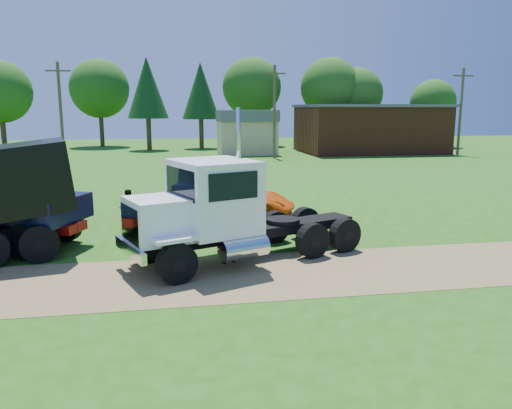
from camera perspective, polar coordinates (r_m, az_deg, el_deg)
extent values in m
plane|color=#214E11|center=(15.23, 7.22, -7.62)|extent=(140.00, 140.00, 0.00)
cube|color=olive|center=(15.22, 7.22, -7.60)|extent=(120.00, 4.20, 0.01)
cube|color=black|center=(16.34, -0.62, -3.16)|extent=(7.74, 3.83, 0.32)
cylinder|color=black|center=(14.12, -9.04, -6.68)|extent=(1.22, 0.77, 1.16)
cylinder|color=black|center=(14.12, -9.04, -6.68)|extent=(0.52, 0.51, 0.41)
cylinder|color=black|center=(16.16, -12.11, -4.54)|extent=(1.22, 0.77, 1.16)
cylinder|color=black|center=(16.16, -12.11, -4.54)|extent=(0.52, 0.51, 0.41)
cylinder|color=black|center=(16.43, 6.50, -4.11)|extent=(1.22, 0.77, 1.16)
cylinder|color=black|center=(16.43, 6.50, -4.11)|extent=(0.52, 0.51, 0.41)
cylinder|color=black|center=(18.20, 2.14, -2.56)|extent=(1.22, 0.77, 1.16)
cylinder|color=black|center=(18.20, 2.14, -2.56)|extent=(0.52, 0.51, 0.41)
cylinder|color=black|center=(17.28, 10.11, -3.46)|extent=(1.22, 0.77, 1.16)
cylinder|color=black|center=(17.28, 10.11, -3.46)|extent=(0.52, 0.51, 0.41)
cylinder|color=black|center=(18.98, 5.60, -2.05)|extent=(1.22, 0.77, 1.16)
cylinder|color=black|center=(18.98, 5.60, -2.05)|extent=(0.52, 0.51, 0.41)
cube|color=white|center=(14.89, -10.63, -1.61)|extent=(2.42, 2.37, 1.27)
cube|color=silver|center=(14.61, -14.11, -2.21)|extent=(0.66, 1.50, 1.06)
cube|color=silver|center=(14.77, -14.18, -5.03)|extent=(1.04, 2.32, 0.32)
cube|color=white|center=(15.45, -4.84, 0.98)|extent=(2.99, 3.17, 2.22)
cube|color=black|center=(14.93, -8.61, 2.40)|extent=(0.82, 1.98, 0.90)
cube|color=black|center=(14.25, -2.58, 2.12)|extent=(1.49, 0.62, 0.79)
cube|color=black|center=(16.52, -6.85, 3.25)|extent=(1.49, 0.62, 0.79)
cube|color=white|center=(13.93, -9.13, -3.98)|extent=(1.35, 0.91, 0.11)
cube|color=white|center=(15.99, -12.21, -2.17)|extent=(1.35, 0.91, 0.11)
cylinder|color=silver|center=(14.89, -1.38, -4.98)|extent=(1.61, 1.13, 0.63)
cylinder|color=silver|center=(16.48, -1.98, 2.56)|extent=(0.19, 0.19, 4.86)
cylinder|color=black|center=(16.95, 3.07, -1.82)|extent=(1.51, 1.51, 0.13)
cylinder|color=black|center=(17.27, -23.49, -4.13)|extent=(1.27, 0.68, 1.21)
cylinder|color=black|center=(17.27, -23.49, -4.13)|extent=(0.51, 0.50, 0.42)
cylinder|color=black|center=(19.52, -23.66, -2.48)|extent=(1.27, 0.68, 1.21)
cylinder|color=black|center=(19.52, -23.66, -2.48)|extent=(0.51, 0.50, 0.42)
cylinder|color=black|center=(17.83, -25.02, -3.85)|extent=(1.23, 0.82, 1.18)
cylinder|color=black|center=(17.83, -25.02, -3.85)|extent=(0.54, 0.53, 0.41)
cylinder|color=black|center=(19.58, -20.92, -2.29)|extent=(1.23, 0.82, 1.18)
cylinder|color=black|center=(19.58, -20.92, -2.29)|extent=(0.54, 0.53, 0.41)
cube|color=black|center=(18.98, -24.89, -0.34)|extent=(4.44, 3.77, 0.86)
imported|color=#E85C0A|center=(22.13, -3.03, 0.43)|extent=(6.28, 4.15, 1.60)
imported|color=#999999|center=(15.73, -3.18, -3.48)|extent=(0.79, 0.69, 1.83)
imported|color=#999999|center=(21.27, -14.44, -0.40)|extent=(0.94, 0.87, 1.56)
cube|color=brown|center=(58.28, 12.80, 8.32)|extent=(15.00, 10.00, 5.00)
cube|color=#56575B|center=(58.24, 12.92, 10.93)|extent=(15.40, 10.40, 0.30)
cube|color=tan|center=(54.51, -1.07, 7.70)|extent=(6.00, 5.00, 3.60)
cube|color=#56575B|center=(54.43, -1.08, 10.11)|extent=(6.20, 5.40, 1.20)
cylinder|color=#433B26|center=(49.74, -21.41, 9.77)|extent=(0.28, 0.28, 9.00)
cube|color=#433B26|center=(49.85, -21.71, 14.02)|extent=(2.20, 0.14, 0.14)
cylinder|color=#433B26|center=(49.87, 2.12, 10.50)|extent=(0.28, 0.28, 9.00)
cube|color=#433B26|center=(49.98, 2.15, 14.74)|extent=(2.20, 0.14, 0.14)
cylinder|color=#433B26|center=(57.44, 22.34, 9.75)|extent=(0.28, 0.28, 9.00)
cube|color=#433B26|center=(57.54, 22.61, 13.43)|extent=(2.20, 0.14, 0.14)
cylinder|color=#392D17|center=(62.19, -26.85, 6.92)|extent=(0.56, 0.56, 3.58)
sphere|color=#184912|center=(62.14, -27.24, 11.39)|extent=(6.76, 6.76, 6.76)
cylinder|color=#392D17|center=(68.54, -17.21, 8.02)|extent=(0.56, 0.56, 3.98)
sphere|color=#184912|center=(68.53, -17.46, 12.54)|extent=(7.51, 7.51, 7.51)
cylinder|color=#392D17|center=(62.44, -6.25, 8.06)|extent=(0.56, 0.56, 3.65)
cone|color=black|center=(62.41, -6.35, 12.79)|extent=(4.58, 4.58, 6.77)
cylinder|color=#392D17|center=(67.35, -0.48, 8.51)|extent=(0.56, 0.56, 4.11)
sphere|color=#184912|center=(67.35, -0.49, 13.26)|extent=(7.74, 7.74, 7.74)
cylinder|color=#392D17|center=(68.10, 8.31, 8.43)|extent=(0.56, 0.56, 4.10)
sphere|color=#184912|center=(68.11, 8.45, 13.11)|extent=(7.73, 7.73, 7.73)
cylinder|color=#392D17|center=(69.02, 19.34, 7.53)|extent=(0.56, 0.56, 3.05)
sphere|color=#184912|center=(68.95, 19.55, 10.96)|extent=(5.75, 5.75, 5.75)
cylinder|color=#392D17|center=(60.68, -12.13, 7.87)|extent=(0.56, 0.56, 3.78)
cone|color=black|center=(60.66, -12.33, 12.92)|extent=(4.76, 4.76, 7.03)
cylinder|color=#392D17|center=(69.18, 11.28, 8.18)|extent=(0.56, 0.56, 3.66)
sphere|color=#184912|center=(69.14, 11.44, 12.30)|extent=(6.90, 6.90, 6.90)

